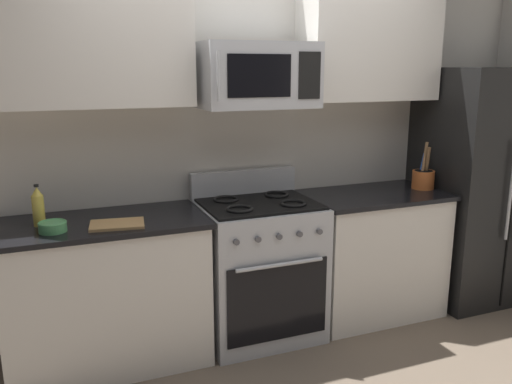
{
  "coord_description": "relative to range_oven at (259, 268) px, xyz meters",
  "views": [
    {
      "loc": [
        -1.25,
        -2.4,
        1.78
      ],
      "look_at": [
        -0.07,
        0.56,
        1.03
      ],
      "focal_mm": 37.06,
      "sensor_mm": 36.0,
      "label": 1
    }
  ],
  "objects": [
    {
      "name": "microwave",
      "position": [
        -0.0,
        0.03,
        1.26
      ],
      "size": [
        0.72,
        0.44,
        0.4
      ],
      "color": "#B2B5BA"
    },
    {
      "name": "prep_bowl",
      "position": [
        -1.26,
        -0.12,
        0.47
      ],
      "size": [
        0.15,
        0.15,
        0.06
      ],
      "color": "#59AD66",
      "rests_on": "counter_left"
    },
    {
      "name": "counter_right",
      "position": [
        0.89,
        -0.0,
        -0.02
      ],
      "size": [
        1.0,
        0.63,
        0.91
      ],
      "color": "silver",
      "rests_on": "ground"
    },
    {
      "name": "refrigerator",
      "position": [
        1.8,
        -0.02,
        0.42
      ],
      "size": [
        0.79,
        0.74,
        1.78
      ],
      "color": "black",
      "rests_on": "ground"
    },
    {
      "name": "range_oven",
      "position": [
        0.0,
        0.0,
        0.0
      ],
      "size": [
        0.76,
        0.67,
        1.09
      ],
      "color": "#B2B5BA",
      "rests_on": "ground"
    },
    {
      "name": "utensil_crock",
      "position": [
        1.3,
        -0.01,
        0.51
      ],
      "size": [
        0.16,
        0.16,
        0.34
      ],
      "color": "#D1662D",
      "rests_on": "counter_right"
    },
    {
      "name": "wall_back",
      "position": [
        0.0,
        0.38,
        0.83
      ],
      "size": [
        8.0,
        0.1,
        2.6
      ],
      "primitive_type": "cube",
      "color": "beige",
      "rests_on": "ground"
    },
    {
      "name": "upper_cabinets_left",
      "position": [
        -0.99,
        0.16,
        1.48
      ],
      "size": [
        1.19,
        0.34,
        0.79
      ],
      "color": "silver"
    },
    {
      "name": "cutting_board",
      "position": [
        -0.92,
        -0.14,
        0.44
      ],
      "size": [
        0.33,
        0.25,
        0.02
      ],
      "primitive_type": "cube",
      "rotation": [
        0.0,
        0.0,
        -0.14
      ],
      "color": "tan",
      "rests_on": "counter_left"
    },
    {
      "name": "bottle_oil",
      "position": [
        -1.33,
        0.03,
        0.55
      ],
      "size": [
        0.07,
        0.07,
        0.24
      ],
      "color": "gold",
      "rests_on": "counter_left"
    },
    {
      "name": "counter_left",
      "position": [
        -0.99,
        -0.0,
        -0.02
      ],
      "size": [
        1.2,
        0.63,
        0.91
      ],
      "color": "silver",
      "rests_on": "ground"
    },
    {
      "name": "upper_cabinets_right",
      "position": [
        0.89,
        0.16,
        1.48
      ],
      "size": [
        0.99,
        0.34,
        0.79
      ],
      "color": "silver"
    }
  ]
}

